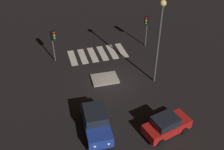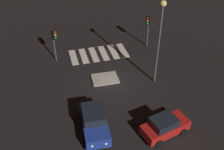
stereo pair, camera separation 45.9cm
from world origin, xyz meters
The scene contains 8 objects.
ground_plane centered at (0.00, 0.00, 0.00)m, with size 80.00×80.00×0.00m, color black.
traffic_island centered at (0.51, -0.80, 0.09)m, with size 2.64×2.03×0.18m.
car_blue centered at (2.91, 5.35, 0.92)m, with size 2.23×4.40×1.88m.
car_red centered at (-2.19, 7.17, 0.81)m, with size 3.99×2.40×1.64m.
traffic_light_south centered at (-5.82, -5.81, 2.90)m, with size 0.54×0.54×3.83m.
traffic_light_east centered at (4.69, -5.51, 2.78)m, with size 0.54×0.53×3.67m.
street_lamp centered at (-4.07, 0.79, 5.52)m, with size 0.56×0.56×8.17m.
crosswalk_near centered at (0.00, -5.66, 0.01)m, with size 6.45×3.20×0.02m.
Camera 2 is at (5.40, 19.51, 15.77)m, focal length 42.39 mm.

